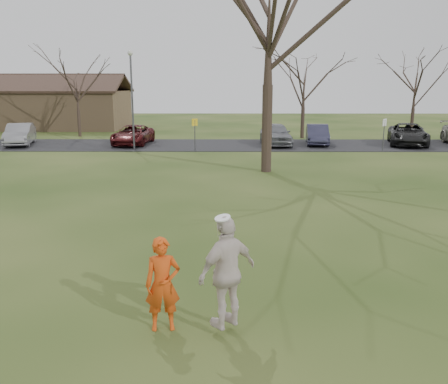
# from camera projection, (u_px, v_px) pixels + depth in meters

# --- Properties ---
(ground) EXTENTS (120.00, 120.00, 0.00)m
(ground) POSITION_uv_depth(u_px,v_px,m) (222.00, 318.00, 8.88)
(ground) COLOR #1E380F
(ground) RESTS_ON ground
(parking_strip) EXTENTS (62.00, 6.50, 0.04)m
(parking_strip) POSITION_uv_depth(u_px,v_px,m) (226.00, 145.00, 33.23)
(parking_strip) COLOR black
(parking_strip) RESTS_ON ground
(player_defender) EXTENTS (0.68, 0.50, 1.70)m
(player_defender) POSITION_uv_depth(u_px,v_px,m) (163.00, 284.00, 8.31)
(player_defender) COLOR #CF4411
(player_defender) RESTS_ON ground
(car_1) EXTENTS (2.63, 4.75, 1.48)m
(car_1) POSITION_uv_depth(u_px,v_px,m) (20.00, 134.00, 32.95)
(car_1) COLOR gray
(car_1) RESTS_ON parking_strip
(car_2) EXTENTS (2.56, 4.96, 1.34)m
(car_2) POSITION_uv_depth(u_px,v_px,m) (133.00, 135.00, 33.28)
(car_2) COLOR #4D1213
(car_2) RESTS_ON parking_strip
(car_4) EXTENTS (2.15, 4.64, 1.54)m
(car_4) POSITION_uv_depth(u_px,v_px,m) (276.00, 134.00, 32.91)
(car_4) COLOR slate
(car_4) RESTS_ON parking_strip
(car_5) EXTENTS (1.97, 4.35, 1.38)m
(car_5) POSITION_uv_depth(u_px,v_px,m) (317.00, 134.00, 33.28)
(car_5) COLOR #2F2F46
(car_5) RESTS_ON parking_strip
(car_6) EXTENTS (3.78, 5.80, 1.48)m
(car_6) POSITION_uv_depth(u_px,v_px,m) (408.00, 134.00, 33.00)
(car_6) COLOR black
(car_6) RESTS_ON parking_strip
(catching_play) EXTENTS (1.22, 1.11, 2.02)m
(catching_play) POSITION_uv_depth(u_px,v_px,m) (227.00, 272.00, 8.10)
(catching_play) COLOR beige
(catching_play) RESTS_ON ground
(building) EXTENTS (20.60, 8.50, 5.14)m
(building) POSITION_uv_depth(u_px,v_px,m) (20.00, 108.00, 45.61)
(building) COLOR #8C6D4C
(building) RESTS_ON ground
(lamp_post) EXTENTS (0.34, 0.34, 6.27)m
(lamp_post) POSITION_uv_depth(u_px,v_px,m) (132.00, 88.00, 29.94)
(lamp_post) COLOR #47474C
(lamp_post) RESTS_ON ground
(sign_yellow) EXTENTS (0.35, 0.35, 2.08)m
(sign_yellow) POSITION_uv_depth(u_px,v_px,m) (195.00, 129.00, 29.99)
(sign_yellow) COLOR #47474C
(sign_yellow) RESTS_ON ground
(sign_white) EXTENTS (0.35, 0.35, 2.08)m
(sign_white) POSITION_uv_depth(u_px,v_px,m) (384.00, 129.00, 29.90)
(sign_white) COLOR #47474C
(sign_white) RESTS_ON ground
(big_tree) EXTENTS (9.00, 9.00, 14.00)m
(big_tree) POSITION_uv_depth(u_px,v_px,m) (269.00, 23.00, 21.89)
(big_tree) COLOR #352821
(big_tree) RESTS_ON ground
(small_tree_row) EXTENTS (55.00, 5.90, 8.50)m
(small_tree_row) POSITION_uv_depth(u_px,v_px,m) (282.00, 88.00, 37.24)
(small_tree_row) COLOR #352821
(small_tree_row) RESTS_ON ground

